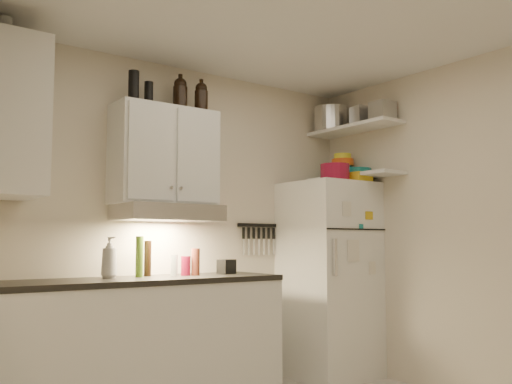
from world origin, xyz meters
TOP-DOWN VIEW (x-y plane):
  - ceiling at (0.00, 0.00)m, footprint 3.20×3.00m
  - back_wall at (0.00, 1.51)m, footprint 3.20×0.02m
  - left_wall at (-1.61, 0.00)m, footprint 0.02×3.00m
  - right_wall at (1.61, 0.00)m, footprint 0.02×3.00m
  - base_cabinet at (-0.55, 1.20)m, footprint 2.10×0.60m
  - countertop at (-0.55, 1.20)m, footprint 2.10×0.62m
  - upper_cabinet at (-0.30, 1.33)m, footprint 0.80×0.33m
  - side_cabinet at (-1.44, 1.20)m, footprint 0.33×0.55m
  - range_hood at (-0.30, 1.27)m, footprint 0.76×0.46m
  - fridge at (1.25, 1.16)m, footprint 0.70×0.68m
  - shelf_hi at (1.45, 1.02)m, footprint 0.30×0.95m
  - shelf_lo at (1.45, 1.02)m, footprint 0.30×0.95m
  - knife_strip at (0.70, 1.49)m, footprint 0.42×0.02m
  - dutch_oven at (1.17, 0.99)m, footprint 0.29×0.29m
  - book_stack at (1.38, 0.94)m, footprint 0.20×0.25m
  - spice_jar at (1.31, 1.03)m, footprint 0.07×0.07m
  - stock_pot at (1.42, 1.30)m, footprint 0.39×0.39m
  - tin_a at (1.50, 0.96)m, footprint 0.21×0.19m
  - tin_b at (1.49, 0.72)m, footprint 0.18×0.18m
  - bowl_teal at (1.46, 1.24)m, footprint 0.25×0.25m
  - bowl_orange at (1.46, 1.19)m, footprint 0.20×0.20m
  - bowl_yellow at (1.46, 1.19)m, footprint 0.16×0.16m
  - plates at (1.49, 1.03)m, footprint 0.32×0.32m
  - growler_a at (-0.17, 1.33)m, footprint 0.15×0.15m
  - growler_b at (-0.00, 1.30)m, footprint 0.13×0.13m
  - thermos_a at (-0.43, 1.37)m, footprint 0.08×0.08m
  - thermos_b at (-0.59, 1.28)m, footprint 0.08×0.08m
  - side_jar at (-1.51, 1.20)m, footprint 0.13×0.13m
  - soap_bottle at (-0.75, 1.28)m, footprint 0.16×0.16m
  - pepper_mill at (-0.08, 1.22)m, footprint 0.07×0.07m
  - oil_bottle at (-0.52, 1.27)m, footprint 0.07×0.07m
  - vinegar_bottle at (-0.43, 1.34)m, footprint 0.07×0.07m
  - clear_bottle at (-0.24, 1.28)m, footprint 0.07×0.07m
  - red_jar at (-0.16, 1.24)m, footprint 0.07×0.07m
  - caddy at (0.21, 1.24)m, footprint 0.15×0.13m

SIDE VIEW (x-z plane):
  - base_cabinet at x=-0.55m, z-range 0.00..0.88m
  - fridge at x=1.25m, z-range 0.00..1.70m
  - countertop at x=-0.55m, z-range 0.88..0.92m
  - caddy at x=0.21m, z-range 0.92..1.03m
  - red_jar at x=-0.16m, z-range 0.92..1.07m
  - clear_bottle at x=-0.24m, z-range 0.92..1.08m
  - pepper_mill at x=-0.08m, z-range 0.92..1.12m
  - vinegar_bottle at x=-0.43m, z-range 0.92..1.18m
  - oil_bottle at x=-0.52m, z-range 0.92..1.21m
  - soap_bottle at x=-0.75m, z-range 0.92..1.24m
  - back_wall at x=0.00m, z-range 0.00..2.60m
  - left_wall at x=-1.61m, z-range 0.00..2.60m
  - right_wall at x=1.61m, z-range 0.00..2.60m
  - knife_strip at x=0.70m, z-range 1.31..1.33m
  - range_hood at x=-0.30m, z-range 1.33..1.45m
  - book_stack at x=1.38m, z-range 1.70..1.78m
  - spice_jar at x=1.31m, z-range 1.70..1.81m
  - shelf_lo at x=1.45m, z-range 1.75..1.77m
  - dutch_oven at x=1.17m, z-range 1.70..1.85m
  - plates at x=1.49m, z-range 1.77..1.84m
  - upper_cabinet at x=-0.30m, z-range 1.45..2.20m
  - bowl_teal at x=1.46m, z-range 1.77..1.88m
  - bowl_orange at x=1.46m, z-range 1.88..1.94m
  - side_cabinet at x=-1.44m, z-range 1.45..2.45m
  - bowl_yellow at x=1.46m, z-range 1.94..1.99m
  - shelf_hi at x=1.45m, z-range 2.19..2.22m
  - thermos_a at x=-0.43m, z-range 2.20..2.40m
  - tin_b at x=1.49m, z-range 2.21..2.39m
  - tin_a at x=1.50m, z-range 2.21..2.39m
  - thermos_b at x=-0.59m, z-range 2.20..2.43m
  - growler_b at x=0.00m, z-range 2.20..2.45m
  - stock_pot at x=1.42m, z-range 2.21..2.44m
  - growler_a at x=-0.17m, z-range 2.20..2.47m
  - side_jar at x=-1.51m, z-range 2.45..2.59m
  - ceiling at x=0.00m, z-range 2.60..2.62m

